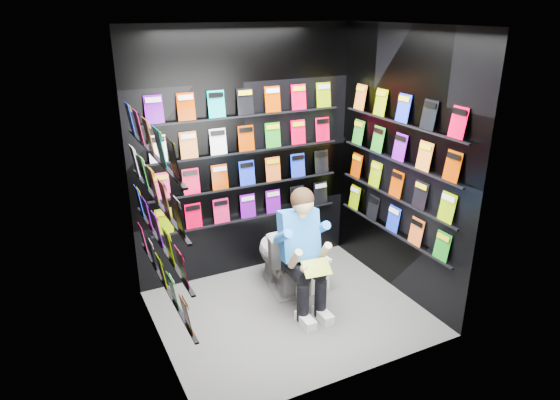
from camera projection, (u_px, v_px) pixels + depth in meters
name	position (u px, v px, depth m)	size (l,w,h in m)	color
floor	(289.00, 312.00, 4.77)	(2.40, 2.40, 0.00)	#62625F
ceiling	(292.00, 25.00, 3.83)	(2.40, 2.40, 0.00)	white
wall_back	(245.00, 156.00, 5.14)	(2.40, 0.04, 2.60)	black
wall_front	(357.00, 227.00, 3.47)	(2.40, 0.04, 2.60)	black
wall_left	(151.00, 208.00, 3.80)	(0.04, 2.00, 2.60)	black
wall_right	(401.00, 166.00, 4.80)	(0.04, 2.00, 2.60)	black
comics_back	(247.00, 156.00, 5.11)	(2.10, 0.06, 1.37)	#E9002D
comics_left	(155.00, 207.00, 3.81)	(0.06, 1.70, 1.37)	#E9002D
comics_right	(398.00, 166.00, 4.79)	(0.06, 1.70, 1.37)	#E9002D
toilet	(280.00, 255.00, 5.09)	(0.42, 0.75, 0.73)	white
longbox	(309.00, 270.00, 5.22)	(0.23, 0.42, 0.32)	white
longbox_lid	(309.00, 255.00, 5.16)	(0.25, 0.44, 0.03)	white
reader	(298.00, 236.00, 4.63)	(0.49, 0.71, 1.31)	blue
held_comic	(317.00, 268.00, 4.40)	(0.25, 0.01, 0.17)	green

